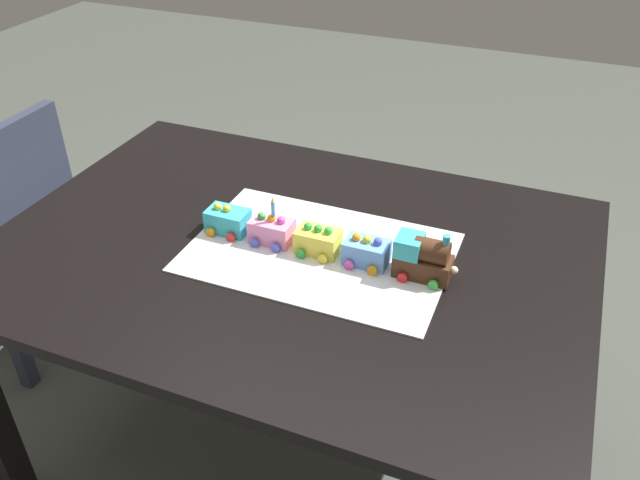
# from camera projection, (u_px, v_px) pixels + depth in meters

# --- Properties ---
(ground_plane) EXTENTS (8.00, 8.00, 0.00)m
(ground_plane) POSITION_uv_depth(u_px,v_px,m) (296.00, 448.00, 1.96)
(ground_plane) COLOR #474C44
(dining_table) EXTENTS (1.40, 1.00, 0.74)m
(dining_table) POSITION_uv_depth(u_px,v_px,m) (290.00, 281.00, 1.61)
(dining_table) COLOR black
(dining_table) RESTS_ON ground
(chair) EXTENTS (0.40, 0.40, 0.86)m
(chair) POSITION_uv_depth(u_px,v_px,m) (6.00, 232.00, 2.08)
(chair) COLOR #2D3347
(chair) RESTS_ON ground
(cake_board) EXTENTS (0.60, 0.40, 0.00)m
(cake_board) POSITION_uv_depth(u_px,v_px,m) (320.00, 251.00, 1.53)
(cake_board) COLOR silver
(cake_board) RESTS_ON dining_table
(cake_locomotive) EXTENTS (0.14, 0.08, 0.12)m
(cake_locomotive) POSITION_uv_depth(u_px,v_px,m) (423.00, 259.00, 1.42)
(cake_locomotive) COLOR #472816
(cake_locomotive) RESTS_ON cake_board
(cake_car_tanker_sky_blue) EXTENTS (0.10, 0.08, 0.07)m
(cake_car_tanker_sky_blue) POSITION_uv_depth(u_px,v_px,m) (366.00, 253.00, 1.47)
(cake_car_tanker_sky_blue) COLOR #669EEA
(cake_car_tanker_sky_blue) RESTS_ON cake_board
(cake_car_caboose_lemon) EXTENTS (0.10, 0.08, 0.07)m
(cake_car_caboose_lemon) POSITION_uv_depth(u_px,v_px,m) (317.00, 241.00, 1.50)
(cake_car_caboose_lemon) COLOR #F4E04C
(cake_car_caboose_lemon) RESTS_ON cake_board
(cake_car_hopper_bubblegum) EXTENTS (0.10, 0.08, 0.07)m
(cake_car_hopper_bubblegum) POSITION_uv_depth(u_px,v_px,m) (271.00, 231.00, 1.54)
(cake_car_hopper_bubblegum) COLOR pink
(cake_car_hopper_bubblegum) RESTS_ON cake_board
(cake_car_gondola_turquoise) EXTENTS (0.10, 0.08, 0.07)m
(cake_car_gondola_turquoise) POSITION_uv_depth(u_px,v_px,m) (227.00, 221.00, 1.58)
(cake_car_gondola_turquoise) COLOR #38B7C6
(cake_car_gondola_turquoise) RESTS_ON cake_board
(birthday_candle) EXTENTS (0.01, 0.01, 0.05)m
(birthday_candle) POSITION_uv_depth(u_px,v_px,m) (272.00, 207.00, 1.50)
(birthday_candle) COLOR #4CA5E5
(birthday_candle) RESTS_ON cake_car_hopper_bubblegum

